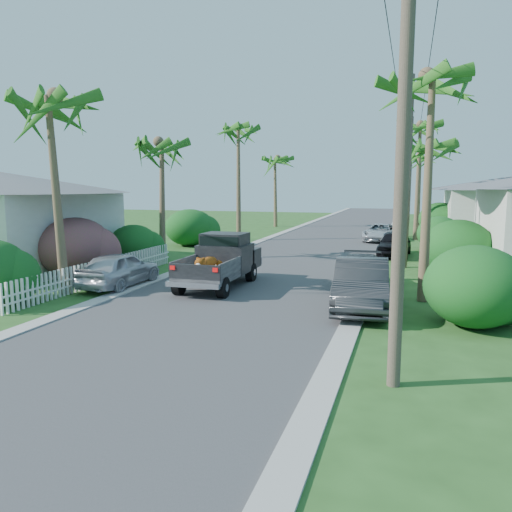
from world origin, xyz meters
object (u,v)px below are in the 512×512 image
(palm_l_c, at_px, (238,128))
(palm_r_b, at_px, (430,145))
(parked_car_rd, at_px, (380,233))
(utility_pole_b, at_px, (408,171))
(parked_car_rf, at_px, (394,244))
(palm_r_d, at_px, (421,156))
(palm_l_d, at_px, (275,158))
(palm_l_b, at_px, (161,143))
(palm_r_c, at_px, (420,126))
(pickup_truck, at_px, (223,260))
(parked_car_ln, at_px, (119,269))
(parked_car_rm, at_px, (362,274))
(utility_pole_a, at_px, (403,150))
(house_right_far, at_px, (510,209))
(palm_r_a, at_px, (433,78))
(utility_pole_d, at_px, (410,179))
(parked_car_rn, at_px, (361,285))
(palm_l_a, at_px, (51,98))
(utility_pole_c, at_px, (409,176))

(palm_l_c, height_order, palm_r_b, palm_l_c)
(parked_car_rd, height_order, palm_l_c, palm_l_c)
(palm_r_b, bearing_deg, utility_pole_b, -116.57)
(parked_car_rf, xyz_separation_m, parked_car_rd, (-1.19, 7.45, -0.09))
(palm_r_b, bearing_deg, palm_r_d, 90.23)
(palm_l_d, relative_size, palm_r_d, 0.96)
(palm_l_b, relative_size, palm_r_c, 0.79)
(pickup_truck, relative_size, palm_l_c, 0.56)
(parked_car_ln, xyz_separation_m, palm_r_d, (11.50, 35.09, 6.05))
(utility_pole_b, bearing_deg, palm_r_c, 87.36)
(palm_l_b, xyz_separation_m, utility_pole_b, (12.40, 1.00, -1.55))
(palm_r_c, bearing_deg, parked_car_rm, -96.23)
(utility_pole_a, bearing_deg, house_right_far, 76.98)
(parked_car_rm, relative_size, utility_pole_a, 0.49)
(parked_car_rm, xyz_separation_m, utility_pole_b, (1.47, 6.00, 3.96))
(pickup_truck, bearing_deg, palm_l_d, 100.76)
(palm_l_b, bearing_deg, palm_r_b, 12.62)
(parked_car_rf, bearing_deg, palm_r_d, 89.50)
(palm_l_c, relative_size, palm_r_a, 1.06)
(utility_pole_b, relative_size, utility_pole_d, 1.00)
(palm_l_c, height_order, utility_pole_d, palm_l_c)
(palm_r_d, bearing_deg, parked_car_rn, -93.38)
(parked_car_rm, relative_size, palm_l_a, 0.54)
(palm_l_b, xyz_separation_m, palm_r_b, (13.40, 3.00, -0.20))
(pickup_truck, distance_m, parked_car_rd, 18.61)
(parked_car_ln, xyz_separation_m, palm_r_c, (11.20, 21.09, 7.42))
(parked_car_rm, bearing_deg, palm_r_a, -29.42)
(utility_pole_b, height_order, utility_pole_d, same)
(palm_r_c, height_order, palm_r_d, palm_r_c)
(palm_l_a, bearing_deg, parked_car_rm, 21.17)
(palm_l_b, height_order, palm_r_a, palm_r_a)
(palm_l_b, relative_size, palm_l_d, 0.96)
(parked_car_rf, xyz_separation_m, utility_pole_b, (0.60, -3.88, 3.90))
(parked_car_rd, relative_size, palm_r_b, 0.61)
(palm_l_b, bearing_deg, palm_l_d, 89.22)
(house_right_far, relative_size, utility_pole_a, 1.00)
(parked_car_rm, height_order, palm_r_a, palm_r_a)
(palm_l_b, bearing_deg, palm_l_c, 85.43)
(palm_l_a, relative_size, palm_r_c, 0.87)
(palm_r_c, xyz_separation_m, house_right_far, (6.80, 4.00, -5.99))
(utility_pole_b, bearing_deg, palm_l_c, 142.19)
(parked_car_rd, xyz_separation_m, utility_pole_c, (1.79, 3.67, 3.99))
(palm_l_b, distance_m, palm_r_c, 19.21)
(parked_car_rf, relative_size, palm_l_c, 0.45)
(parked_car_rd, xyz_separation_m, palm_r_c, (2.39, 1.67, 7.49))
(palm_l_b, bearing_deg, utility_pole_b, 4.61)
(parked_car_rf, relative_size, palm_r_a, 0.48)
(parked_car_rn, distance_m, palm_l_b, 14.71)
(palm_l_a, height_order, palm_r_b, palm_l_a)
(parked_car_ln, bearing_deg, utility_pole_a, 147.65)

